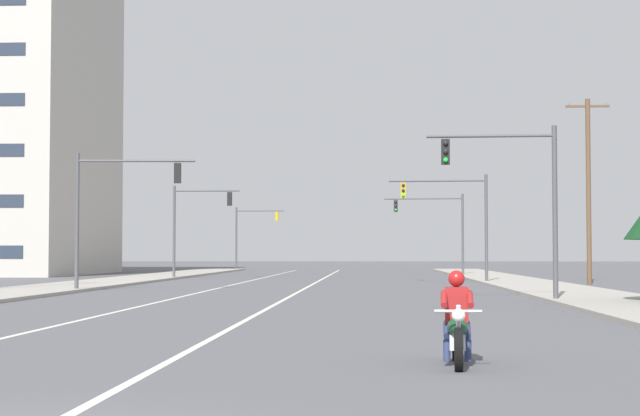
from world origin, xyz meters
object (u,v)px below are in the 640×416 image
Objects in this scene: traffic_signal_mid_right at (457,210)px; motorcycle_with_rider at (457,327)px; traffic_signal_mid_left at (193,218)px; traffic_signal_far_right at (439,221)px; traffic_signal_near_right at (518,186)px; traffic_signal_near_left at (112,199)px; utility_pole_right_far at (588,187)px; traffic_signal_far_left at (250,229)px.

motorcycle_with_rider is at bearing -94.69° from traffic_signal_mid_right.
traffic_signal_mid_left and traffic_signal_far_right have the same top height.
motorcycle_with_rider is 0.35× the size of traffic_signal_mid_right.
traffic_signal_mid_left is at bearing 117.96° from traffic_signal_near_right.
traffic_signal_far_right is at bearing 89.31° from traffic_signal_mid_right.
traffic_signal_mid_right is (16.51, 13.75, 0.02)m from traffic_signal_near_left.
utility_pole_right_far is (23.41, 11.18, 1.17)m from traffic_signal_near_left.
traffic_signal_far_left is (-17.06, 65.44, 0.02)m from traffic_signal_near_right.
traffic_signal_near_left and traffic_signal_far_right have the same top height.
motorcycle_with_rider is 0.35× the size of traffic_signal_far_right.
traffic_signal_near_left is at bearing 151.02° from traffic_signal_near_right.
traffic_signal_mid_right is 0.61× the size of utility_pole_right_far.
traffic_signal_near_right is 1.00× the size of traffic_signal_near_left.
traffic_signal_near_left and traffic_signal_mid_left have the same top height.
traffic_signal_near_left is 0.61× the size of utility_pole_right_far.
utility_pole_right_far is at bearing -62.19° from traffic_signal_far_left.
utility_pole_right_far reaches higher than motorcycle_with_rider.
traffic_signal_mid_right is 45.63m from traffic_signal_far_left.
traffic_signal_mid_right is 19.03m from traffic_signal_mid_left.
utility_pole_right_far reaches higher than traffic_signal_near_left.
traffic_signal_mid_left is at bearing -147.66° from traffic_signal_far_right.
traffic_signal_near_right and traffic_signal_mid_left have the same top height.
motorcycle_with_rider is at bearing -66.66° from traffic_signal_near_left.
traffic_signal_mid_left is at bearing 104.04° from motorcycle_with_rider.
utility_pole_right_far is (6.90, -2.57, 1.15)m from traffic_signal_mid_right.
utility_pole_right_far is (6.66, -22.34, 1.13)m from traffic_signal_far_right.
utility_pole_right_far is at bearing 75.69° from motorcycle_with_rider.
traffic_signal_near_left is at bearing -89.67° from traffic_signal_far_left.
traffic_signal_far_right is 1.00× the size of traffic_signal_far_left.
motorcycle_with_rider is 42.71m from utility_pole_right_far.
traffic_signal_mid_left is (-16.76, 9.01, -0.07)m from traffic_signal_mid_right.
utility_pole_right_far is (23.67, -11.58, 1.22)m from traffic_signal_mid_left.
traffic_signal_mid_left is 33.41m from traffic_signal_far_left.
traffic_signal_near_left is 1.00× the size of traffic_signal_mid_right.
traffic_signal_mid_right is at bearing 39.78° from traffic_signal_near_left.
traffic_signal_far_right is 28.35m from traffic_signal_far_left.
traffic_signal_far_left is (-0.06, 33.41, 0.02)m from traffic_signal_mid_left.
traffic_signal_near_right is at bearing -62.04° from traffic_signal_mid_left.
motorcycle_with_rider is at bearing -75.96° from traffic_signal_mid_left.
traffic_signal_near_right is at bearing -75.38° from traffic_signal_far_left.
traffic_signal_mid_right is (-0.24, 23.02, 0.07)m from traffic_signal_near_right.
traffic_signal_mid_left is at bearing -89.89° from traffic_signal_far_left.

